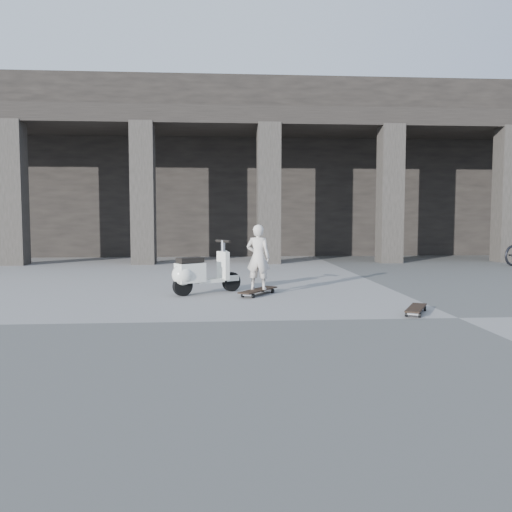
{
  "coord_description": "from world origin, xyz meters",
  "views": [
    {
      "loc": [
        -3.3,
        -7.09,
        1.42
      ],
      "look_at": [
        -2.57,
        2.8,
        0.65
      ],
      "focal_mm": 38.0,
      "sensor_mm": 36.0,
      "label": 1
    }
  ],
  "objects": [
    {
      "name": "skateboard_spare",
      "position": [
        -0.46,
        0.35,
        0.07
      ],
      "size": [
        0.56,
        0.8,
        0.1
      ],
      "rotation": [
        0.0,
        0.0,
        1.07
      ],
      "color": "black",
      "rests_on": "ground"
    },
    {
      "name": "scooter",
      "position": [
        -3.66,
        2.43,
        0.38
      ],
      "size": [
        1.22,
        0.84,
        0.95
      ],
      "rotation": [
        0.0,
        0.0,
        0.55
      ],
      "color": "black",
      "rests_on": "ground"
    },
    {
      "name": "child",
      "position": [
        -2.57,
        2.3,
        0.67
      ],
      "size": [
        0.48,
        0.39,
        1.14
      ],
      "primitive_type": "imported",
      "rotation": [
        0.0,
        0.0,
        2.83
      ],
      "color": "beige",
      "rests_on": "longboard"
    },
    {
      "name": "ground",
      "position": [
        0.0,
        0.0,
        0.0
      ],
      "size": [
        90.0,
        90.0,
        0.0
      ],
      "primitive_type": "plane",
      "color": "#4F4F4C",
      "rests_on": "ground"
    },
    {
      "name": "longboard",
      "position": [
        -2.57,
        2.3,
        0.08
      ],
      "size": [
        0.76,
        0.97,
        0.1
      ],
      "rotation": [
        0.0,
        0.0,
        0.98
      ],
      "color": "black",
      "rests_on": "ground"
    },
    {
      "name": "colonnade",
      "position": [
        -0.0,
        13.77,
        3.03
      ],
      "size": [
        28.0,
        8.82,
        6.0
      ],
      "color": "black",
      "rests_on": "ground"
    }
  ]
}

